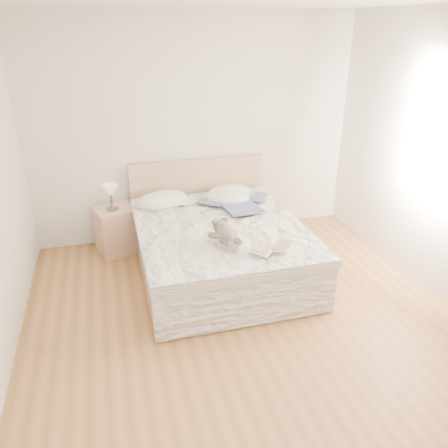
{
  "coord_description": "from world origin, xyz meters",
  "views": [
    {
      "loc": [
        -1.08,
        -2.95,
        2.52
      ],
      "look_at": [
        0.03,
        1.05,
        0.62
      ],
      "focal_mm": 35.0,
      "sensor_mm": 36.0,
      "label": 1
    }
  ],
  "objects_px": {
    "photo_book": "(178,203)",
    "childrens_book": "(273,248)",
    "nightstand": "(117,230)",
    "bed": "(218,245)",
    "table_lamp": "(110,192)",
    "teddy_bear": "(227,241)"
  },
  "relations": [
    {
      "from": "bed",
      "to": "teddy_bear",
      "type": "distance_m",
      "value": 0.68
    },
    {
      "from": "table_lamp",
      "to": "photo_book",
      "type": "relative_size",
      "value": 1.09
    },
    {
      "from": "photo_book",
      "to": "childrens_book",
      "type": "distance_m",
      "value": 1.5
    },
    {
      "from": "childrens_book",
      "to": "table_lamp",
      "type": "bearing_deg",
      "value": 172.27
    },
    {
      "from": "bed",
      "to": "table_lamp",
      "type": "xyz_separation_m",
      "value": [
        -1.08,
        0.72,
        0.47
      ]
    },
    {
      "from": "nightstand",
      "to": "teddy_bear",
      "type": "height_order",
      "value": "teddy_bear"
    },
    {
      "from": "bed",
      "to": "childrens_book",
      "type": "xyz_separation_m",
      "value": [
        0.32,
        -0.79,
        0.32
      ]
    },
    {
      "from": "photo_book",
      "to": "teddy_bear",
      "type": "distance_m",
      "value": 1.17
    },
    {
      "from": "photo_book",
      "to": "bed",
      "type": "bearing_deg",
      "value": -89.49
    },
    {
      "from": "photo_book",
      "to": "childrens_book",
      "type": "height_order",
      "value": "childrens_book"
    },
    {
      "from": "photo_book",
      "to": "teddy_bear",
      "type": "bearing_deg",
      "value": -107.37
    },
    {
      "from": "photo_book",
      "to": "teddy_bear",
      "type": "xyz_separation_m",
      "value": [
        0.27,
        -1.14,
        0.02
      ]
    },
    {
      "from": "bed",
      "to": "nightstand",
      "type": "xyz_separation_m",
      "value": [
        -1.06,
        0.76,
        -0.03
      ]
    },
    {
      "from": "childrens_book",
      "to": "teddy_bear",
      "type": "bearing_deg",
      "value": -169.1
    },
    {
      "from": "nightstand",
      "to": "table_lamp",
      "type": "xyz_separation_m",
      "value": [
        -0.03,
        -0.04,
        0.5
      ]
    },
    {
      "from": "nightstand",
      "to": "childrens_book",
      "type": "bearing_deg",
      "value": -48.45
    },
    {
      "from": "childrens_book",
      "to": "photo_book",
      "type": "bearing_deg",
      "value": 155.46
    },
    {
      "from": "nightstand",
      "to": "table_lamp",
      "type": "distance_m",
      "value": 0.5
    },
    {
      "from": "nightstand",
      "to": "childrens_book",
      "type": "relative_size",
      "value": 1.41
    },
    {
      "from": "nightstand",
      "to": "teddy_bear",
      "type": "relative_size",
      "value": 1.62
    },
    {
      "from": "bed",
      "to": "childrens_book",
      "type": "relative_size",
      "value": 5.4
    },
    {
      "from": "bed",
      "to": "table_lamp",
      "type": "distance_m",
      "value": 1.38
    }
  ]
}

